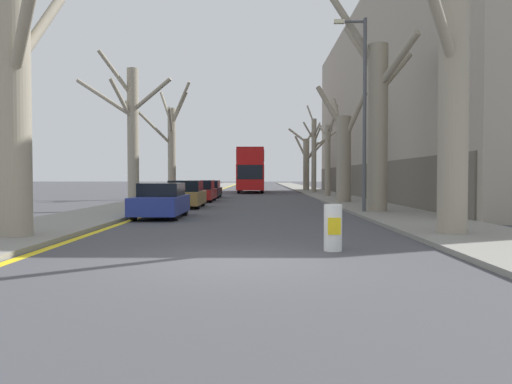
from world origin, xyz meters
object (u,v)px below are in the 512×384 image
at_px(street_tree_right_0, 452,99).
at_px(parked_car_0, 161,201).
at_px(street_tree_right_2, 343,151).
at_px(traffic_bollard, 333,228).
at_px(street_tree_left_0, 13,86).
at_px(parked_car_3, 209,189).
at_px(street_tree_right_3, 328,156).
at_px(street_tree_right_5, 307,160).
at_px(street_tree_left_2, 171,145).
at_px(parked_car_1, 186,195).
at_px(street_tree_left_1, 131,132).
at_px(lamp_post, 362,106).
at_px(double_decker_bus, 251,168).
at_px(parked_car_2, 200,191).
at_px(street_tree_right_4, 315,152).
at_px(street_tree_right_1, 377,117).

height_order(street_tree_right_0, parked_car_0, street_tree_right_0).
xyz_separation_m(street_tree_right_2, traffic_bollard, (-3.42, -19.12, -2.65)).
distance_m(street_tree_left_0, parked_car_3, 25.89).
relative_size(street_tree_left_0, traffic_bollard, 7.24).
bearing_deg(street_tree_left_0, parked_car_3, 84.89).
xyz_separation_m(street_tree_right_3, street_tree_right_5, (-0.04, 17.18, 0.26)).
relative_size(street_tree_left_2, parked_car_1, 2.02).
bearing_deg(traffic_bollard, parked_car_3, 101.33).
bearing_deg(traffic_bollard, street_tree_right_3, 82.43).
relative_size(street_tree_right_0, street_tree_right_5, 1.04).
xyz_separation_m(street_tree_right_2, parked_car_1, (-8.88, -3.95, -2.49)).
distance_m(street_tree_right_0, parked_car_1, 15.86).
distance_m(street_tree_left_1, street_tree_right_0, 15.38).
bearing_deg(parked_car_0, traffic_bollard, -57.79).
distance_m(parked_car_0, parked_car_3, 18.59).
bearing_deg(lamp_post, parked_car_1, 150.74).
height_order(double_decker_bus, parked_car_3, double_decker_bus).
relative_size(street_tree_right_5, double_decker_bus, 0.64).
bearing_deg(parked_car_2, lamp_post, -53.04).
distance_m(street_tree_right_2, parked_car_0, 13.94).
bearing_deg(street_tree_right_0, parked_car_1, 125.04).
bearing_deg(parked_car_0, street_tree_left_1, 117.71).
relative_size(parked_car_3, lamp_post, 0.54).
bearing_deg(street_tree_right_5, double_decker_bus, -141.93).
relative_size(street_tree_left_0, lamp_post, 0.88).
height_order(street_tree_right_0, parked_car_3, street_tree_right_0).
relative_size(street_tree_left_1, street_tree_right_0, 1.01).
bearing_deg(street_tree_left_2, street_tree_right_2, -25.96).
distance_m(street_tree_left_0, lamp_post, 13.79).
height_order(street_tree_left_2, parked_car_0, street_tree_left_2).
xyz_separation_m(street_tree_right_3, street_tree_right_4, (-0.07, 8.79, 0.78)).
relative_size(street_tree_left_2, parked_car_0, 2.09).
bearing_deg(street_tree_right_3, street_tree_left_0, -113.63).
bearing_deg(parked_car_1, street_tree_right_0, -54.96).
height_order(street_tree_right_0, street_tree_right_5, street_tree_right_0).
bearing_deg(street_tree_right_2, parked_car_2, 164.96).
distance_m(street_tree_right_1, double_decker_bus, 29.96).
xyz_separation_m(double_decker_bus, parked_car_0, (-3.00, -31.57, -1.81)).
bearing_deg(parked_car_2, street_tree_right_5, 68.80).
xyz_separation_m(street_tree_left_2, street_tree_right_3, (11.56, 3.26, -0.68)).
bearing_deg(street_tree_left_0, street_tree_left_2, 90.26).
height_order(street_tree_left_2, parked_car_2, street_tree_left_2).
bearing_deg(street_tree_left_2, street_tree_right_5, 60.59).
height_order(street_tree_left_2, street_tree_right_2, street_tree_left_2).
bearing_deg(street_tree_left_1, street_tree_right_3, 52.52).
xyz_separation_m(parked_car_0, parked_car_1, (0.00, 6.49, 0.02)).
height_order(street_tree_left_0, street_tree_right_3, street_tree_left_0).
bearing_deg(street_tree_right_5, street_tree_right_4, -90.22).
bearing_deg(street_tree_right_3, street_tree_left_2, -164.27).
bearing_deg(parked_car_2, parked_car_1, -90.00).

